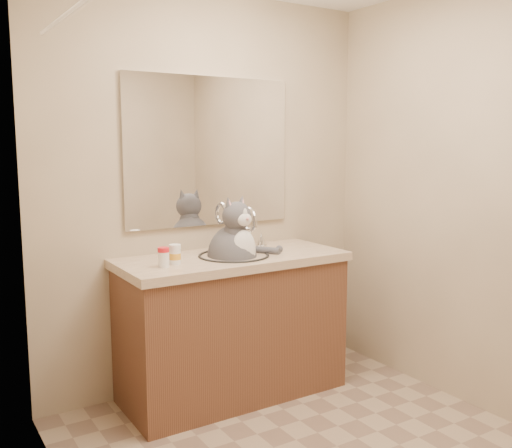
{
  "coord_description": "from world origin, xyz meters",
  "views": [
    {
      "loc": [
        -1.62,
        -1.89,
        1.5
      ],
      "look_at": [
        -0.03,
        0.65,
        1.08
      ],
      "focal_mm": 40.0,
      "sensor_mm": 36.0,
      "label": 1
    }
  ],
  "objects_px": {
    "pill_bottle_redcap": "(164,257)",
    "pill_bottle_orange": "(175,255)",
    "grey_canister": "(176,254)",
    "cat": "(234,252)"
  },
  "relations": [
    {
      "from": "pill_bottle_redcap",
      "to": "grey_canister",
      "type": "bearing_deg",
      "value": 44.44
    },
    {
      "from": "pill_bottle_redcap",
      "to": "pill_bottle_orange",
      "type": "xyz_separation_m",
      "value": [
        0.08,
        0.04,
        -0.0
      ]
    },
    {
      "from": "pill_bottle_redcap",
      "to": "grey_canister",
      "type": "distance_m",
      "value": 0.19
    },
    {
      "from": "pill_bottle_redcap",
      "to": "pill_bottle_orange",
      "type": "height_order",
      "value": "pill_bottle_orange"
    },
    {
      "from": "cat",
      "to": "pill_bottle_orange",
      "type": "relative_size",
      "value": 5.21
    },
    {
      "from": "grey_canister",
      "to": "pill_bottle_orange",
      "type": "bearing_deg",
      "value": -118.35
    },
    {
      "from": "cat",
      "to": "pill_bottle_redcap",
      "type": "distance_m",
      "value": 0.47
    },
    {
      "from": "pill_bottle_orange",
      "to": "grey_canister",
      "type": "bearing_deg",
      "value": 61.65
    },
    {
      "from": "cat",
      "to": "grey_canister",
      "type": "bearing_deg",
      "value": 157.61
    },
    {
      "from": "cat",
      "to": "grey_canister",
      "type": "relative_size",
      "value": 7.92
    }
  ]
}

